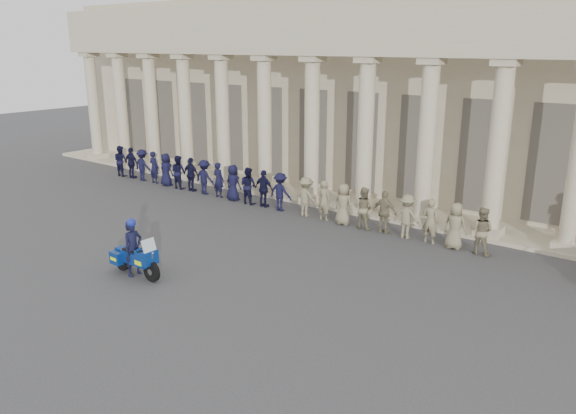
{
  "coord_description": "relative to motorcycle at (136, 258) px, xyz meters",
  "views": [
    {
      "loc": [
        12.3,
        -11.6,
        6.76
      ],
      "look_at": [
        1.6,
        2.5,
        1.6
      ],
      "focal_mm": 35.0,
      "sensor_mm": 36.0,
      "label": 1
    }
  ],
  "objects": [
    {
      "name": "motorcycle",
      "position": [
        0.0,
        0.0,
        0.0
      ],
      "size": [
        2.04,
        0.84,
        1.31
      ],
      "rotation": [
        0.0,
        0.0,
        -0.02
      ],
      "color": "black",
      "rests_on": "ground"
    },
    {
      "name": "officer_rank",
      "position": [
        -2.01,
        8.08,
        0.24
      ],
      "size": [
        19.92,
        0.61,
        1.62
      ],
      "color": "black",
      "rests_on": "ground"
    },
    {
      "name": "ground",
      "position": [
        0.85,
        1.81,
        -0.57
      ],
      "size": [
        90.0,
        90.0,
        0.0
      ],
      "primitive_type": "plane",
      "color": "#39393B",
      "rests_on": "ground"
    },
    {
      "name": "rider",
      "position": [
        -0.11,
        -0.0,
        0.33
      ],
      "size": [
        0.42,
        0.63,
        1.8
      ],
      "rotation": [
        0.0,
        0.0,
        1.55
      ],
      "color": "black",
      "rests_on": "ground"
    },
    {
      "name": "building",
      "position": [
        0.85,
        16.56,
        3.96
      ],
      "size": [
        40.0,
        12.5,
        9.0
      ],
      "color": "#B8AA8A",
      "rests_on": "ground"
    }
  ]
}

